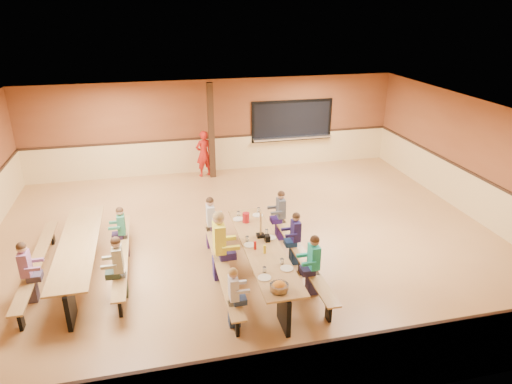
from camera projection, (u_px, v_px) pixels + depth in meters
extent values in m
plane|color=#9E6B3C|center=(248.00, 240.00, 10.84)|extent=(12.00, 12.00, 0.00)
cube|color=brown|center=(215.00, 126.00, 14.75)|extent=(12.00, 0.04, 3.00)
cube|color=brown|center=(330.00, 320.00, 5.77)|extent=(12.00, 0.04, 3.00)
cube|color=brown|center=(479.00, 161.00, 11.52)|extent=(0.04, 10.00, 3.00)
cube|color=white|center=(247.00, 115.00, 9.68)|extent=(12.00, 10.00, 0.04)
cube|color=black|center=(292.00, 121.00, 15.25)|extent=(2.60, 0.06, 1.20)
cube|color=silver|center=(292.00, 138.00, 15.39)|extent=(2.70, 0.28, 0.06)
cube|color=black|center=(211.00, 131.00, 14.17)|extent=(0.18, 0.18, 3.00)
cube|color=#A77B42|center=(262.00, 247.00, 9.06)|extent=(0.75, 3.60, 0.04)
cube|color=black|center=(284.00, 310.00, 7.81)|extent=(0.08, 0.60, 0.70)
cube|color=black|center=(246.00, 229.00, 10.59)|extent=(0.08, 0.60, 0.70)
cube|color=#A77B42|center=(222.00, 265.00, 9.00)|extent=(0.26, 3.60, 0.04)
cube|color=black|center=(222.00, 274.00, 9.08)|extent=(0.06, 0.18, 0.41)
cube|color=#A77B42|center=(301.00, 255.00, 9.34)|extent=(0.26, 3.60, 0.04)
cube|color=black|center=(301.00, 264.00, 9.43)|extent=(0.06, 0.18, 0.41)
cube|color=#A77B42|center=(78.00, 244.00, 9.19)|extent=(0.75, 3.60, 0.04)
cube|color=black|center=(70.00, 305.00, 7.94)|extent=(0.08, 0.60, 0.70)
cube|color=black|center=(89.00, 226.00, 10.72)|extent=(0.08, 0.60, 0.70)
cube|color=#A77B42|center=(37.00, 261.00, 9.12)|extent=(0.26, 3.60, 0.04)
cube|color=black|center=(39.00, 271.00, 9.21)|extent=(0.06, 0.18, 0.41)
cube|color=#A77B42|center=(122.00, 252.00, 9.47)|extent=(0.26, 3.60, 0.04)
cube|color=black|center=(123.00, 261.00, 9.56)|extent=(0.06, 0.18, 0.41)
imported|color=red|center=(204.00, 154.00, 14.55)|extent=(0.63, 0.51, 1.49)
cylinder|color=#B0171D|center=(246.00, 218.00, 10.00)|extent=(0.16, 0.16, 0.22)
cube|color=black|center=(267.00, 238.00, 9.22)|extent=(0.10, 0.14, 0.13)
cylinder|color=yellow|center=(265.00, 249.00, 8.78)|extent=(0.06, 0.06, 0.17)
cylinder|color=#B2140F|center=(255.00, 245.00, 8.91)|extent=(0.06, 0.06, 0.17)
cube|color=black|center=(260.00, 235.00, 9.41)|extent=(0.16, 0.16, 0.06)
cube|color=#A77B42|center=(260.00, 223.00, 9.30)|extent=(0.02, 0.09, 0.50)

